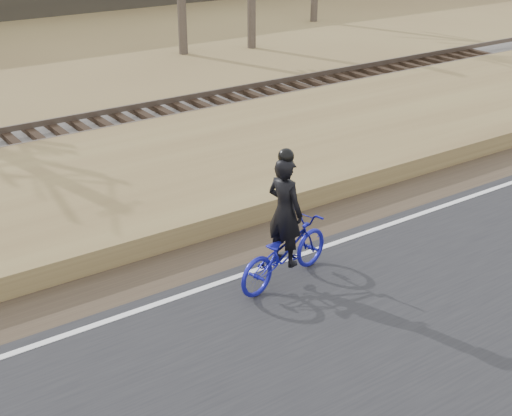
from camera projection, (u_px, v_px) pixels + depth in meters
ground at (207, 298)px, 11.82m from camera, size 120.00×120.00×0.00m
road at (299, 374)px, 9.93m from camera, size 120.00×6.00×0.06m
edge_line at (201, 289)px, 11.94m from camera, size 120.00×0.12×0.01m
shoulder at (172, 267)px, 12.71m from camera, size 120.00×1.60×0.04m
embankment at (103, 201)px, 14.87m from camera, size 120.00×5.00×0.44m
ballast at (41, 150)px, 17.71m from camera, size 120.00×3.00×0.45m
railroad at (39, 138)px, 17.58m from camera, size 120.00×2.40×0.29m
cyclist at (284, 241)px, 11.92m from camera, size 2.21×1.18×2.39m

